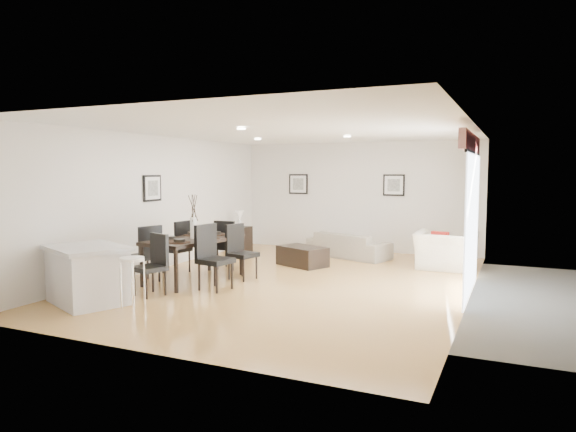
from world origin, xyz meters
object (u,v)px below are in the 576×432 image
at_px(dining_chair_head, 154,261).
at_px(side_table, 240,239).
at_px(sofa, 349,245).
at_px(dining_table, 194,243).
at_px(dining_chair_enear, 211,253).
at_px(coffee_table, 302,256).
at_px(kitchen_island, 88,274).
at_px(armchair, 446,251).
at_px(dining_chair_wfar, 179,244).
at_px(dining_chair_efar, 239,248).
at_px(dining_chair_foot, 227,242).
at_px(dining_chair_wnear, 147,251).
at_px(bar_stool, 132,265).

xyz_separation_m(dining_chair_head, side_table, (-0.94, 4.44, -0.24)).
xyz_separation_m(sofa, dining_table, (-1.79, -3.59, 0.41)).
bearing_deg(dining_chair_head, dining_chair_enear, 66.19).
relative_size(coffee_table, kitchen_island, 0.67).
xyz_separation_m(armchair, dining_chair_wfar, (-4.68, -2.55, 0.20)).
bearing_deg(dining_chair_efar, armchair, -40.31).
relative_size(dining_table, dining_chair_foot, 1.98).
height_order(dining_chair_enear, dining_chair_head, dining_chair_enear).
height_order(sofa, dining_chair_head, dining_chair_head).
height_order(dining_table, coffee_table, dining_table).
height_order(sofa, coffee_table, sofa).
xyz_separation_m(dining_chair_foot, side_table, (-0.92, 2.13, -0.25)).
bearing_deg(sofa, dining_chair_foot, 72.25).
relative_size(dining_chair_efar, kitchen_island, 0.67).
distance_m(dining_chair_wnear, kitchen_island, 1.52).
height_order(dining_chair_enear, coffee_table, dining_chair_enear).
height_order(armchair, dining_chair_efar, dining_chair_efar).
distance_m(dining_table, dining_chair_wfar, 0.81).
height_order(dining_table, dining_chair_efar, dining_chair_efar).
distance_m(dining_chair_foot, coffee_table, 1.62).
bearing_deg(dining_table, dining_chair_efar, 44.52).
bearing_deg(armchair, bar_stool, 54.69).
xyz_separation_m(sofa, dining_chair_wfar, (-2.45, -3.13, 0.29)).
bearing_deg(dining_chair_foot, dining_chair_wfar, 45.05).
bearing_deg(dining_chair_efar, bar_stool, -174.98).
bearing_deg(dining_chair_efar, dining_chair_wnear, 139.42).
height_order(sofa, kitchen_island, kitchen_island).
bearing_deg(armchair, dining_chair_efar, 38.07).
relative_size(armchair, kitchen_island, 0.77).
distance_m(armchair, dining_chair_head, 5.78).
bearing_deg(dining_chair_head, bar_stool, -53.37).
bearing_deg(sofa, dining_chair_enear, 92.82).
height_order(armchair, dining_chair_head, dining_chair_head).
xyz_separation_m(sofa, armchair, (2.24, -0.58, 0.10)).
xyz_separation_m(dining_chair_wnear, kitchen_island, (0.12, -1.51, -0.13)).
bearing_deg(dining_chair_efar, coffee_table, -5.95).
distance_m(dining_chair_foot, bar_stool, 3.17).
bearing_deg(side_table, dining_chair_enear, -67.22).
relative_size(sofa, dining_chair_head, 1.97).
relative_size(sofa, coffee_table, 1.91).
xyz_separation_m(dining_chair_wnear, dining_chair_efar, (1.32, 0.98, -0.01)).
relative_size(dining_chair_wnear, coffee_table, 1.01).
bearing_deg(dining_chair_foot, kitchen_island, 78.53).
relative_size(sofa, armchair, 1.66).
bearing_deg(side_table, bar_stool, -76.88).
xyz_separation_m(armchair, bar_stool, (-3.71, -5.00, 0.27)).
bearing_deg(armchair, dining_chair_enear, 46.92).
bearing_deg(dining_chair_enear, sofa, -6.47).
height_order(dining_chair_wfar, dining_chair_efar, dining_chair_wfar).
relative_size(dining_chair_wnear, dining_chair_efar, 1.02).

